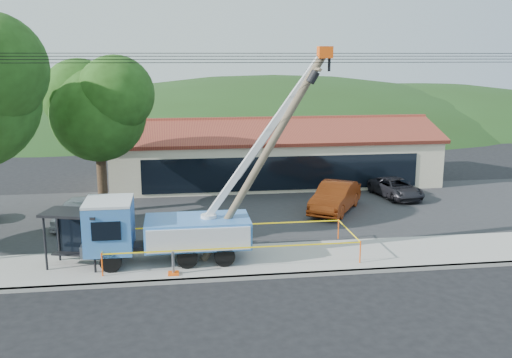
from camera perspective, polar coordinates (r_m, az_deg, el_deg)
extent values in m
plane|color=black|center=(21.55, 0.09, -12.07)|extent=(120.00, 120.00, 0.00)
cube|color=#A4A19A|center=(23.44, -0.65, -9.81)|extent=(60.00, 0.25, 0.15)
cube|color=#A4A19A|center=(25.19, -1.22, -8.20)|extent=(60.00, 4.00, 0.15)
cube|color=#28282B|center=(32.77, -2.90, -3.38)|extent=(60.00, 12.00, 0.10)
cube|color=beige|center=(40.66, 1.66, 2.09)|extent=(22.00, 8.00, 3.40)
cube|color=black|center=(36.83, 2.72, 0.57)|extent=(18.04, 0.08, 2.21)
cube|color=maroon|center=(38.38, 2.19, 4.80)|extent=(22.50, 4.53, 1.52)
cube|color=maroon|center=(42.29, 1.22, 5.50)|extent=(22.50, 4.53, 1.52)
cube|color=maroon|center=(40.25, 1.69, 6.08)|extent=(22.50, 0.30, 0.25)
cylinder|color=#332316|center=(33.41, -15.14, 0.10)|extent=(0.56, 0.56, 4.18)
sphere|color=#1D3D10|center=(32.86, -15.49, 6.27)|extent=(5.25, 5.25, 5.25)
sphere|color=#1D3D10|center=(33.63, -17.23, 7.92)|extent=(4.20, 4.20, 4.20)
sphere|color=#1D3D10|center=(31.96, -13.88, 8.25)|extent=(4.20, 4.20, 4.20)
ellipsoid|color=#213C15|center=(75.95, -17.34, 4.99)|extent=(78.40, 56.00, 28.00)
ellipsoid|color=#213C15|center=(76.05, 1.66, 5.55)|extent=(89.60, 64.00, 32.00)
ellipsoid|color=#213C15|center=(81.83, 15.67, 5.58)|extent=(72.80, 52.00, 26.00)
cylinder|color=black|center=(22.71, -1.04, 11.57)|extent=(60.00, 0.02, 0.02)
cylinder|color=black|center=(23.21, -1.19, 11.88)|extent=(60.00, 0.02, 0.02)
cylinder|color=black|center=(23.70, -1.34, 12.17)|extent=(60.00, 0.02, 0.02)
cylinder|color=black|center=(24.10, -1.46, 12.46)|extent=(60.00, 0.02, 0.02)
cylinder|color=black|center=(24.39, -14.31, -8.02)|extent=(0.88, 0.29, 0.88)
cylinder|color=black|center=(26.31, -13.85, -6.48)|extent=(0.88, 0.29, 0.88)
cylinder|color=black|center=(24.23, -6.88, -7.85)|extent=(0.88, 0.29, 0.88)
cylinder|color=black|center=(26.17, -6.99, -6.31)|extent=(0.88, 0.29, 0.88)
cylinder|color=black|center=(24.30, -3.16, -7.71)|extent=(0.88, 0.29, 0.88)
cylinder|color=black|center=(26.23, -3.55, -6.19)|extent=(0.88, 0.29, 0.88)
cube|color=black|center=(25.12, -8.30, -6.56)|extent=(6.45, 0.98, 0.24)
cube|color=#3B77D4|center=(24.99, -14.44, -4.58)|extent=(1.95, 2.34, 2.05)
cube|color=silver|center=(24.70, -14.57, -2.19)|extent=(1.95, 2.34, 0.12)
cube|color=black|center=(25.07, -16.57, -4.30)|extent=(0.08, 1.76, 0.88)
cube|color=gray|center=(25.36, -16.66, -6.32)|extent=(0.15, 2.25, 0.49)
cube|color=#3B77D4|center=(24.95, -5.86, -5.21)|extent=(4.49, 2.34, 1.17)
cylinder|color=silver|center=(24.84, -4.75, -4.21)|extent=(0.68, 0.68, 0.59)
cube|color=silver|center=(24.32, 0.93, 4.40)|extent=(5.16, 0.27, 7.06)
cube|color=gray|center=(24.33, 1.62, 4.98)|extent=(3.11, 0.18, 4.25)
cube|color=#FF540D|center=(24.41, 6.91, 12.47)|extent=(0.59, 0.49, 0.49)
cube|color=#FF540D|center=(23.78, -8.25, -9.32)|extent=(0.44, 0.44, 0.08)
cube|color=#FF540D|center=(26.99, -2.82, -6.54)|extent=(0.44, 0.44, 0.08)
cylinder|color=brown|center=(24.28, 0.69, 2.05)|extent=(5.48, 0.32, 9.02)
cube|color=brown|center=(24.33, 5.91, 10.86)|extent=(0.17, 1.81, 0.17)
cylinder|color=black|center=(24.78, 5.15, 10.20)|extent=(0.57, 0.36, 0.62)
cylinder|color=black|center=(23.80, 5.71, 10.10)|extent=(0.57, 0.36, 0.62)
cylinder|color=black|center=(25.17, -20.33, -6.07)|extent=(0.12, 0.12, 2.30)
cylinder|color=black|center=(24.27, -15.90, -6.44)|extent=(0.12, 0.12, 2.30)
cylinder|color=black|center=(26.14, -19.16, -5.31)|extent=(0.12, 0.12, 2.30)
cylinder|color=black|center=(25.27, -14.87, -5.63)|extent=(0.12, 0.12, 2.30)
cube|color=black|center=(24.86, -17.77, -3.23)|extent=(2.82, 2.16, 0.12)
cube|color=black|center=(25.73, -17.01, -5.44)|extent=(2.23, 0.67, 1.92)
cube|color=black|center=(25.39, -17.50, -7.20)|extent=(2.13, 0.95, 0.08)
cylinder|color=#FF540D|center=(24.00, -15.14, -8.26)|extent=(0.06, 0.06, 0.98)
cylinder|color=#FF540D|center=(25.01, 10.38, -7.18)|extent=(0.06, 0.06, 0.98)
cylinder|color=#FF540D|center=(28.02, 8.24, -4.97)|extent=(0.06, 0.06, 0.98)
cylinder|color=#FF540D|center=(27.12, -14.31, -5.82)|extent=(0.06, 0.06, 0.98)
cube|color=yellow|center=(23.77, -2.10, -6.91)|extent=(10.78, 0.01, 0.06)
cube|color=yellow|center=(26.38, 9.28, -5.11)|extent=(0.01, 3.33, 0.06)
cube|color=yellow|center=(26.91, -2.85, -4.60)|extent=(10.78, 0.01, 0.06)
cube|color=yellow|center=(25.42, -14.75, -6.03)|extent=(0.01, 3.33, 0.06)
imported|color=#B6B7BE|center=(31.79, -17.45, -4.54)|extent=(2.35, 4.38, 1.41)
imported|color=#A63910|center=(33.21, 7.87, -3.36)|extent=(4.18, 5.22, 1.67)
imported|color=black|center=(37.14, 13.76, -1.93)|extent=(2.70, 4.61, 1.21)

